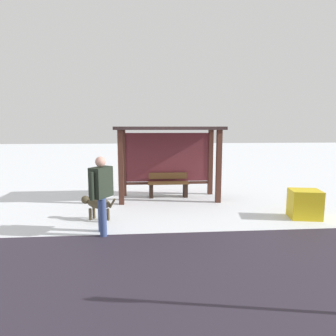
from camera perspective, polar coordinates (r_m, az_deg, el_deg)
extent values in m
plane|color=silver|center=(8.99, 0.18, -6.09)|extent=(60.00, 60.00, 0.00)
cube|color=#45241C|center=(8.26, -9.29, 0.05)|extent=(0.14, 0.14, 2.12)
cube|color=#45241C|center=(8.50, 9.99, 0.26)|extent=(0.14, 0.14, 2.12)
cube|color=#45241C|center=(9.31, -8.76, 0.97)|extent=(0.14, 0.14, 2.12)
cube|color=#45241C|center=(9.53, 8.38, 1.14)|extent=(0.14, 0.14, 2.12)
cube|color=#2D1F20|center=(8.71, 0.18, 7.88)|extent=(3.18, 1.43, 0.09)
cube|color=maroon|center=(9.29, -0.09, 2.14)|extent=(2.67, 0.08, 1.56)
cube|color=#45241C|center=(9.40, -0.08, -2.96)|extent=(2.67, 0.06, 0.08)
cube|color=#51361C|center=(9.11, 0.06, -2.97)|extent=(1.29, 0.40, 0.04)
cube|color=#51361C|center=(9.25, -0.03, -1.54)|extent=(1.22, 0.04, 0.20)
cube|color=black|center=(9.22, 3.43, -4.35)|extent=(0.12, 0.34, 0.43)
cube|color=black|center=(9.13, -3.35, -4.47)|extent=(0.12, 0.34, 0.43)
cube|color=black|center=(6.03, -13.08, -2.73)|extent=(0.46, 0.54, 0.62)
sphere|color=tan|center=(5.96, -13.21, 1.21)|extent=(0.21, 0.21, 0.21)
cylinder|color=#35487D|center=(6.33, -13.03, -8.74)|extent=(0.19, 0.19, 0.78)
cylinder|color=#35487D|center=(6.05, -12.70, -9.53)|extent=(0.19, 0.19, 0.78)
cylinder|color=black|center=(6.25, -11.43, -2.58)|extent=(0.12, 0.12, 0.56)
cylinder|color=black|center=(5.82, -14.83, -3.49)|extent=(0.12, 0.12, 0.56)
ellipsoid|color=#463C29|center=(7.07, -13.51, -6.80)|extent=(0.67, 0.48, 0.26)
sphere|color=#463C29|center=(7.28, -16.00, -6.04)|extent=(0.20, 0.20, 0.20)
cylinder|color=#463C29|center=(6.86, -10.92, -6.84)|extent=(0.18, 0.12, 0.24)
cylinder|color=#463C29|center=(7.31, -14.43, -8.54)|extent=(0.07, 0.07, 0.28)
cylinder|color=#463C29|center=(7.20, -15.10, -8.83)|extent=(0.07, 0.07, 0.28)
cylinder|color=#463C29|center=(7.09, -11.74, -8.98)|extent=(0.07, 0.07, 0.28)
cylinder|color=#463C29|center=(6.98, -12.39, -9.28)|extent=(0.07, 0.07, 0.28)
cube|color=#2E2734|center=(4.31, 6.23, -22.73)|extent=(36.00, 4.28, 0.01)
cube|color=yellow|center=(7.81, 25.40, -6.45)|extent=(0.79, 0.68, 0.70)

